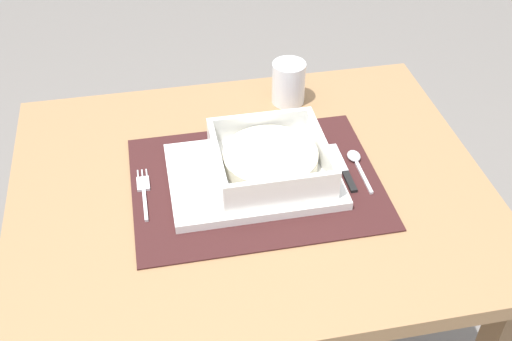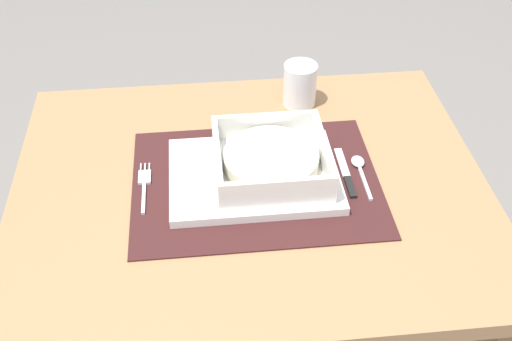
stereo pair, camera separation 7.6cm
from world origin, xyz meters
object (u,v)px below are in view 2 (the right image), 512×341
at_px(spoon, 359,166).
at_px(butter_knife, 346,175).
at_px(drinking_glass, 300,87).
at_px(fork, 144,183).
at_px(bread_knife, 337,180).
at_px(porridge_bowl, 271,161).
at_px(dining_table, 250,233).

distance_m(spoon, butter_knife, 0.04).
bearing_deg(drinking_glass, fork, -143.64).
height_order(fork, bread_knife, bread_knife).
bearing_deg(porridge_bowl, butter_knife, -5.07).
bearing_deg(fork, butter_knife, 0.86).
relative_size(porridge_bowl, butter_knife, 1.44).
height_order(spoon, bread_knife, spoon).
relative_size(dining_table, bread_knife, 6.24).
xyz_separation_m(dining_table, fork, (-0.19, 0.01, 0.13)).
height_order(porridge_bowl, butter_knife, porridge_bowl).
distance_m(dining_table, drinking_glass, 0.32).
xyz_separation_m(dining_table, porridge_bowl, (0.04, 0.01, 0.17)).
height_order(bread_knife, drinking_glass, drinking_glass).
xyz_separation_m(dining_table, butter_knife, (0.17, -0.00, 0.13)).
bearing_deg(spoon, dining_table, -178.53).
xyz_separation_m(fork, bread_knife, (0.34, -0.03, 0.00)).
bearing_deg(fork, spoon, 4.12).
height_order(porridge_bowl, spoon, porridge_bowl).
xyz_separation_m(bread_knife, drinking_glass, (-0.03, 0.26, 0.03)).
relative_size(bread_knife, drinking_glass, 1.52).
height_order(porridge_bowl, fork, porridge_bowl).
xyz_separation_m(dining_table, bread_knife, (0.15, -0.01, 0.13)).
xyz_separation_m(porridge_bowl, drinking_glass, (0.09, 0.23, -0.00)).
bearing_deg(bread_knife, fork, 175.79).
height_order(butter_knife, drinking_glass, drinking_glass).
bearing_deg(butter_knife, dining_table, 178.23).
bearing_deg(fork, bread_knife, -0.92).
bearing_deg(spoon, fork, 177.21).
bearing_deg(bread_knife, drinking_glass, 96.19).
relative_size(spoon, bread_knife, 0.87).
bearing_deg(spoon, bread_knife, -151.02).
distance_m(butter_knife, drinking_glass, 0.25).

